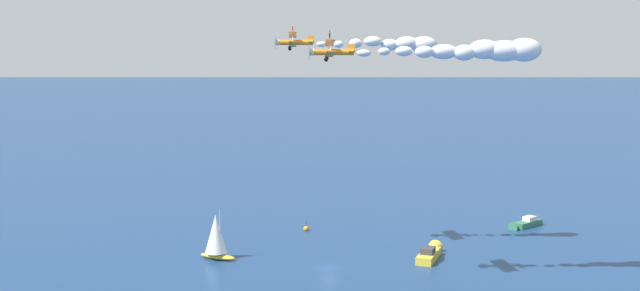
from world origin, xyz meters
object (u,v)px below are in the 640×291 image
at_px(biplane_lead, 330,51).
at_px(wingwalker_wingman, 293,29).
at_px(biplane_wingman, 293,42).
at_px(sailboat_trailing, 216,236).
at_px(wingwalker_lead, 330,36).
at_px(motorboat_inshore, 524,224).
at_px(marker_buoy, 306,229).
at_px(motorboat_near_centre, 430,253).

height_order(biplane_lead, wingwalker_wingman, wingwalker_wingman).
bearing_deg(biplane_lead, biplane_wingman, 48.83).
height_order(biplane_wingman, wingwalker_wingman, wingwalker_wingman).
relative_size(biplane_wingman, wingwalker_wingman, 4.51).
bearing_deg(sailboat_trailing, biplane_wingman, -38.49).
distance_m(wingwalker_lead, biplane_wingman, 20.96).
height_order(motorboat_inshore, marker_buoy, motorboat_inshore).
bearing_deg(motorboat_inshore, marker_buoy, 125.60).
xyz_separation_m(sailboat_trailing, marker_buoy, (25.36, -2.00, -3.60)).
height_order(wingwalker_lead, wingwalker_wingman, wingwalker_wingman).
distance_m(motorboat_near_centre, wingwalker_lead, 44.07).
bearing_deg(biplane_wingman, wingwalker_wingman, 36.91).
relative_size(sailboat_trailing, wingwalker_lead, 4.91).
bearing_deg(sailboat_trailing, motorboat_near_centre, -56.76).
bearing_deg(biplane_lead, wingwalker_wingman, 48.69).
bearing_deg(biplane_wingman, sailboat_trailing, 141.51).
relative_size(motorboat_inshore, sailboat_trailing, 1.05).
bearing_deg(motorboat_inshore, wingwalker_lead, 165.87).
height_order(biplane_lead, wingwalker_lead, wingwalker_lead).
bearing_deg(biplane_wingman, wingwalker_lead, -131.02).
relative_size(wingwalker_lead, biplane_wingman, 0.26).
distance_m(sailboat_trailing, wingwalker_wingman, 38.05).
distance_m(motorboat_inshore, sailboat_trailing, 63.92).
bearing_deg(wingwalker_wingman, biplane_wingman, -143.09).
height_order(motorboat_near_centre, biplane_wingman, biplane_wingman).
bearing_deg(sailboat_trailing, marker_buoy, -4.50).
relative_size(motorboat_near_centre, marker_buoy, 5.11).
height_order(motorboat_near_centre, sailboat_trailing, sailboat_trailing).
relative_size(marker_buoy, wingwalker_wingman, 1.37).
bearing_deg(sailboat_trailing, biplane_lead, -96.97).
distance_m(marker_buoy, biplane_lead, 50.59).
height_order(wingwalker_lead, biplane_wingman, biplane_wingman).
xyz_separation_m(motorboat_inshore, wingwalker_wingman, (-40.06, 29.56, 38.66)).
bearing_deg(motorboat_near_centre, sailboat_trailing, 123.24).
bearing_deg(biplane_wingman, biplane_lead, -131.17).
distance_m(biplane_lead, biplane_wingman, 21.27).
relative_size(wingwalker_lead, wingwalker_wingman, 1.16).
bearing_deg(sailboat_trailing, wingwalker_wingman, -37.47).
relative_size(motorboat_near_centre, wingwalker_lead, 6.02).
bearing_deg(biplane_lead, motorboat_near_centre, -15.13).
height_order(motorboat_near_centre, wingwalker_lead, wingwalker_lead).
bearing_deg(motorboat_near_centre, wingwalker_wingman, 112.19).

